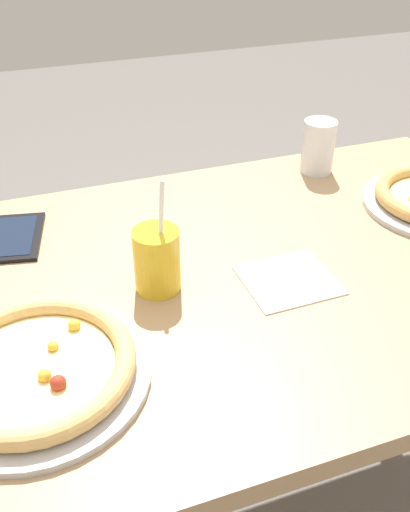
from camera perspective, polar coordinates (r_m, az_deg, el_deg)
The scene contains 6 objects.
ground_plane at distance 1.60m, azimuth 1.61°, elevation -23.75°, with size 8.00×8.00×0.00m, color #66605B.
dining_table at distance 1.10m, azimuth 2.15°, elevation -6.15°, with size 1.37×0.82×0.75m.
pizza_near at distance 0.86m, azimuth -16.57°, elevation -10.77°, with size 0.33×0.33×0.04m.
drink_cup_colored at distance 0.97m, azimuth -4.76°, elevation -0.54°, with size 0.08×0.08×0.20m.
water_cup_clear at distance 1.39m, azimuth 11.31°, elevation 10.79°, with size 0.08×0.08×0.13m.
paper_napkin at distance 1.03m, azimuth 8.39°, elevation -2.40°, with size 0.16×0.14×0.00m, color white.
Camera 1 is at (-0.32, -0.77, 1.37)m, focal length 39.90 mm.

